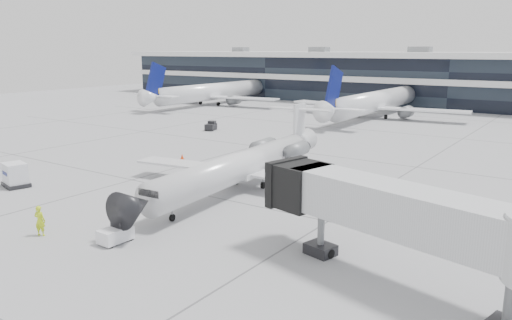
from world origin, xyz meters
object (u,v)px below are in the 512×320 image
Objects in this scene: jet_bridge at (417,216)px; cargo_uld at (15,175)px; baggage_tug at (116,233)px; regional_jet at (243,165)px; ramp_worker at (40,221)px.

cargo_uld is (-34.74, -0.43, -2.86)m from jet_bridge.
baggage_tug is at bearing 1.98° from cargo_uld.
jet_bridge is 17.99m from baggage_tug.
regional_jet reaches higher than baggage_tug.
ramp_worker is (-22.11, -6.10, -2.88)m from jet_bridge.
cargo_uld reaches higher than baggage_tug.
jet_bridge is 5.75× the size of cargo_uld.
jet_bridge is (17.81, -10.17, 1.72)m from regional_jet.
jet_bridge is at bearing -34.17° from regional_jet.
regional_jet reaches higher than ramp_worker.
regional_jet is 9.59× the size of cargo_uld.
jet_bridge is at bearing 173.77° from ramp_worker.
jet_bridge reaches higher than baggage_tug.
ramp_worker reaches higher than baggage_tug.
regional_jet is 14.34m from baggage_tug.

